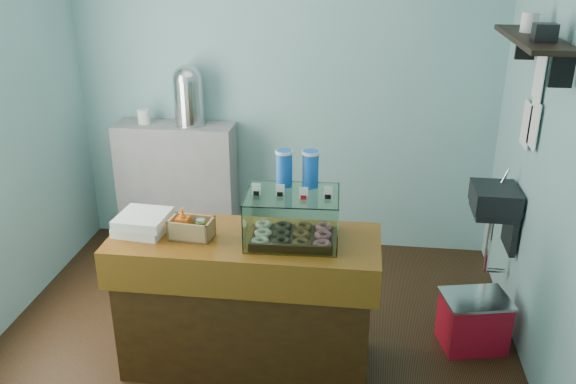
# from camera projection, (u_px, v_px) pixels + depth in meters

# --- Properties ---
(ground) EXTENTS (3.50, 3.50, 0.00)m
(ground) POSITION_uv_depth(u_px,v_px,m) (255.00, 338.00, 4.17)
(ground) COLOR black
(ground) RESTS_ON ground
(room_shell) EXTENTS (3.54, 3.04, 2.82)m
(room_shell) POSITION_uv_depth(u_px,v_px,m) (254.00, 93.00, 3.51)
(room_shell) COLOR #7DB5B7
(room_shell) RESTS_ON ground
(counter) EXTENTS (1.60, 0.60, 0.90)m
(counter) POSITION_uv_depth(u_px,v_px,m) (246.00, 302.00, 3.76)
(counter) COLOR #42240C
(counter) RESTS_ON ground
(back_shelf) EXTENTS (1.00, 0.32, 1.10)m
(back_shelf) POSITION_uv_depth(u_px,v_px,m) (178.00, 186.00, 5.27)
(back_shelf) COLOR #959698
(back_shelf) RESTS_ON ground
(display_case) EXTENTS (0.55, 0.41, 0.51)m
(display_case) POSITION_uv_depth(u_px,v_px,m) (294.00, 211.00, 3.52)
(display_case) COLOR black
(display_case) RESTS_ON counter
(condiment_crate) EXTENTS (0.26, 0.17, 0.18)m
(condiment_crate) POSITION_uv_depth(u_px,v_px,m) (190.00, 227.00, 3.57)
(condiment_crate) COLOR #A98554
(condiment_crate) RESTS_ON counter
(pastry_boxes) EXTENTS (0.32, 0.32, 0.11)m
(pastry_boxes) POSITION_uv_depth(u_px,v_px,m) (143.00, 223.00, 3.65)
(pastry_boxes) COLOR white
(pastry_boxes) RESTS_ON counter
(coffee_urn) EXTENTS (0.27, 0.27, 0.50)m
(coffee_urn) POSITION_uv_depth(u_px,v_px,m) (188.00, 94.00, 4.96)
(coffee_urn) COLOR silver
(coffee_urn) RESTS_ON back_shelf
(red_cooler) EXTENTS (0.48, 0.41, 0.37)m
(red_cooler) POSITION_uv_depth(u_px,v_px,m) (473.00, 321.00, 4.03)
(red_cooler) COLOR red
(red_cooler) RESTS_ON ground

